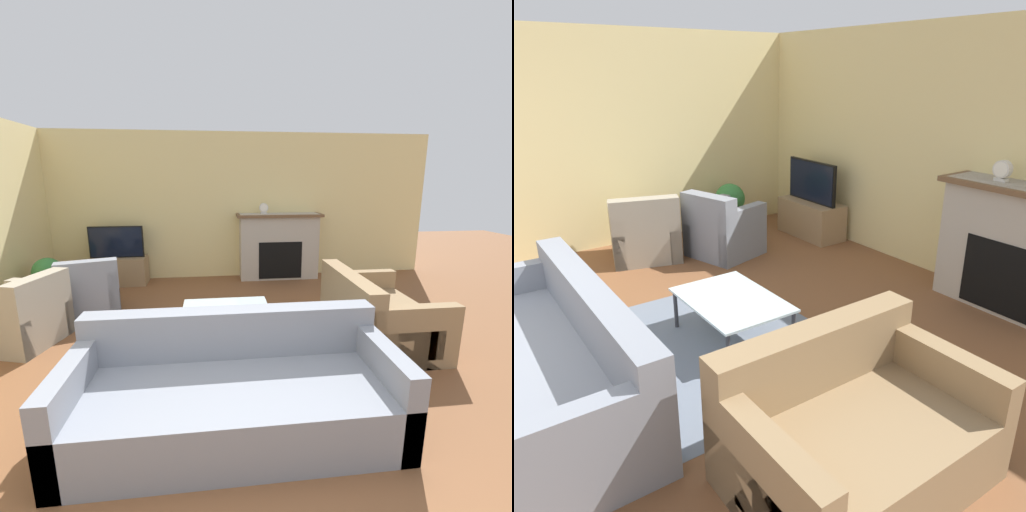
% 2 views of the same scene
% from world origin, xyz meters
% --- Properties ---
extents(wall_back, '(8.58, 0.06, 2.70)m').
position_xyz_m(wall_back, '(0.00, 5.11, 1.35)').
color(wall_back, beige).
rests_on(wall_back, ground_plane).
extents(area_rug, '(2.21, 1.90, 0.00)m').
position_xyz_m(area_rug, '(0.25, 2.20, 0.00)').
color(area_rug, slate).
rests_on(area_rug, ground_plane).
extents(fireplace, '(1.58, 0.48, 1.23)m').
position_xyz_m(fireplace, '(1.34, 4.87, 0.64)').
color(fireplace, '#B2A899').
rests_on(fireplace, ground_plane).
extents(tv_stand, '(0.98, 0.45, 0.49)m').
position_xyz_m(tv_stand, '(-1.59, 4.78, 0.25)').
color(tv_stand, '#997A56').
rests_on(tv_stand, ground_plane).
extents(tv, '(0.92, 0.06, 0.56)m').
position_xyz_m(tv, '(-1.59, 4.78, 0.77)').
color(tv, black).
rests_on(tv, tv_stand).
extents(couch_sectional, '(2.38, 0.99, 0.82)m').
position_xyz_m(couch_sectional, '(0.27, 0.89, 0.28)').
color(couch_sectional, gray).
rests_on(couch_sectional, ground_plane).
extents(couch_loveseat, '(0.98, 1.43, 0.82)m').
position_xyz_m(couch_loveseat, '(1.99, 2.15, 0.29)').
color(couch_loveseat, '#8C704C').
rests_on(couch_loveseat, ground_plane).
extents(armchair_by_window, '(0.97, 0.97, 0.82)m').
position_xyz_m(armchair_by_window, '(-2.06, 2.53, 0.30)').
color(armchair_by_window, '#9E937F').
rests_on(armchair_by_window, ground_plane).
extents(armchair_accent, '(0.94, 0.93, 0.82)m').
position_xyz_m(armchair_accent, '(-1.60, 3.37, 0.31)').
color(armchair_accent, gray).
rests_on(armchair_accent, ground_plane).
extents(coffee_table, '(1.01, 0.70, 0.38)m').
position_xyz_m(coffee_table, '(0.25, 2.39, 0.35)').
color(coffee_table, '#333338').
rests_on(coffee_table, ground_plane).
extents(potted_plant, '(0.43, 0.43, 0.70)m').
position_xyz_m(potted_plant, '(-2.40, 3.95, 0.43)').
color(potted_plant, '#AD704C').
rests_on(potted_plant, ground_plane).
extents(mantel_clock, '(0.17, 0.07, 0.20)m').
position_xyz_m(mantel_clock, '(1.05, 4.87, 1.33)').
color(mantel_clock, beige).
rests_on(mantel_clock, fireplace).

